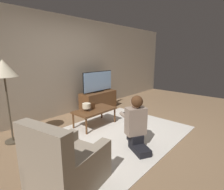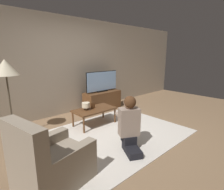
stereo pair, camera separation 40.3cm
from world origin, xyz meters
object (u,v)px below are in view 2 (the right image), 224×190
at_px(tv, 102,81).
at_px(person_kneeling, 129,123).
at_px(floor_lamp, 6,71).
at_px(coffee_table, 94,110).
at_px(armchair, 51,164).
at_px(table_lamp, 86,106).

height_order(tv, person_kneeling, tv).
bearing_deg(floor_lamp, coffee_table, -20.61).
relative_size(floor_lamp, armchair, 1.61).
relative_size(floor_lamp, person_kneeling, 1.63).
relative_size(floor_lamp, table_lamp, 8.53).
bearing_deg(floor_lamp, tv, 6.05).
bearing_deg(table_lamp, person_kneeling, -90.81).
xyz_separation_m(tv, table_lamp, (-1.12, -0.79, -0.34)).
relative_size(armchair, table_lamp, 5.31).
relative_size(coffee_table, floor_lamp, 0.63).
height_order(armchair, person_kneeling, person_kneeling).
bearing_deg(coffee_table, table_lamp, 162.30).
bearing_deg(armchair, person_kneeling, -104.50).
height_order(tv, table_lamp, tv).
height_order(floor_lamp, table_lamp, floor_lamp).
xyz_separation_m(coffee_table, floor_lamp, (-1.56, 0.59, 0.97)).
relative_size(tv, coffee_table, 1.14).
height_order(coffee_table, table_lamp, table_lamp).
bearing_deg(armchair, table_lamp, -58.73).
bearing_deg(armchair, tv, -61.72).
xyz_separation_m(coffee_table, person_kneeling, (-0.21, -1.27, 0.13)).
bearing_deg(tv, coffee_table, -137.45).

